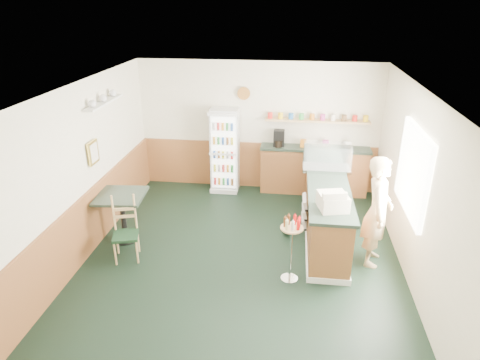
% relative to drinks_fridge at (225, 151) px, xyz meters
% --- Properties ---
extents(ground, '(6.00, 6.00, 0.00)m').
position_rel_drinks_fridge_xyz_m(ground, '(0.67, -2.74, -0.88)').
color(ground, black).
rests_on(ground, ground).
extents(room_envelope, '(5.04, 6.02, 2.72)m').
position_rel_drinks_fridge_xyz_m(room_envelope, '(0.45, -2.01, 0.64)').
color(room_envelope, '#ECE3C9').
rests_on(room_envelope, ground).
extents(service_counter, '(0.68, 3.01, 1.01)m').
position_rel_drinks_fridge_xyz_m(service_counter, '(2.02, -1.66, -0.42)').
color(service_counter, '#935B2F').
rests_on(service_counter, ground).
extents(back_counter, '(2.24, 0.42, 1.69)m').
position_rel_drinks_fridge_xyz_m(back_counter, '(1.86, 0.06, -0.33)').
color(back_counter, '#935B2F').
rests_on(back_counter, ground).
extents(drinks_fridge, '(0.58, 0.52, 1.76)m').
position_rel_drinks_fridge_xyz_m(drinks_fridge, '(0.00, 0.00, 0.00)').
color(drinks_fridge, silver).
rests_on(drinks_fridge, ground).
extents(display_case, '(0.83, 0.44, 0.47)m').
position_rel_drinks_fridge_xyz_m(display_case, '(2.02, -1.15, 0.37)').
color(display_case, silver).
rests_on(display_case, service_counter).
extents(cash_register, '(0.48, 0.49, 0.23)m').
position_rel_drinks_fridge_xyz_m(cash_register, '(2.02, -2.68, 0.24)').
color(cash_register, beige).
rests_on(cash_register, service_counter).
extents(shopkeeper, '(0.52, 0.65, 1.76)m').
position_rel_drinks_fridge_xyz_m(shopkeeper, '(2.72, -2.44, -0.00)').
color(shopkeeper, tan).
rests_on(shopkeeper, ground).
extents(condiment_stand, '(0.33, 0.33, 1.02)m').
position_rel_drinks_fridge_xyz_m(condiment_stand, '(1.45, -3.08, -0.21)').
color(condiment_stand, silver).
rests_on(condiment_stand, ground).
extents(newspaper_rack, '(0.09, 0.44, 0.52)m').
position_rel_drinks_fridge_xyz_m(newspaper_rack, '(1.67, -1.82, -0.39)').
color(newspaper_rack, black).
rests_on(newspaper_rack, ground).
extents(cafe_table, '(0.83, 0.83, 0.85)m').
position_rel_drinks_fridge_xyz_m(cafe_table, '(-1.38, -2.30, -0.28)').
color(cafe_table, black).
rests_on(cafe_table, ground).
extents(cafe_chair, '(0.48, 0.48, 1.04)m').
position_rel_drinks_fridge_xyz_m(cafe_chair, '(-1.12, -2.77, -0.34)').
color(cafe_chair, black).
rests_on(cafe_chair, ground).
extents(dog_doorstop, '(0.23, 0.30, 0.28)m').
position_rel_drinks_fridge_xyz_m(dog_doorstop, '(1.40, -1.77, -0.75)').
color(dog_doorstop, gray).
rests_on(dog_doorstop, ground).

